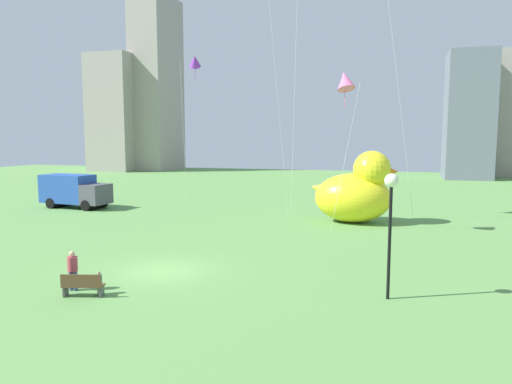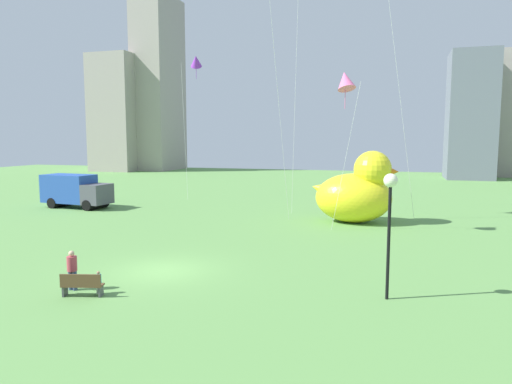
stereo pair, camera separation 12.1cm
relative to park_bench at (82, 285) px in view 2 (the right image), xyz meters
name	(u,v)px [view 2 (the right image)]	position (x,y,z in m)	size (l,w,h in m)	color
ground_plane	(163,271)	(1.22, 4.01, -0.47)	(140.00, 140.00, 0.00)	#5E934A
park_bench	(82,285)	(0.00, 0.00, 0.00)	(1.60, 0.83, 0.90)	brown
person_adult	(72,268)	(-0.86, 0.56, 0.40)	(0.39, 0.39, 1.58)	#38476B
person_child	(99,281)	(0.40, 0.47, 0.02)	(0.22, 0.22, 0.89)	silver
giant_inflatable_duck	(356,192)	(8.48, 19.06, 1.70)	(6.16, 3.96, 5.11)	yellow
lamppost	(390,201)	(11.01, 3.09, 3.22)	(0.51, 0.51, 4.68)	black
box_truck	(75,191)	(-15.33, 19.25, 0.98)	(6.22, 2.78, 2.85)	#264CA5
city_skyline	(319,93)	(-1.79, 64.29, 13.06)	(86.23, 14.61, 35.77)	#9E938C
kite_pink	(345,81)	(8.01, 14.81, 8.96)	(1.73, 1.78, 10.15)	silver
kite_purple	(196,61)	(-8.08, 28.71, 13.00)	(2.56, 2.69, 14.27)	silver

